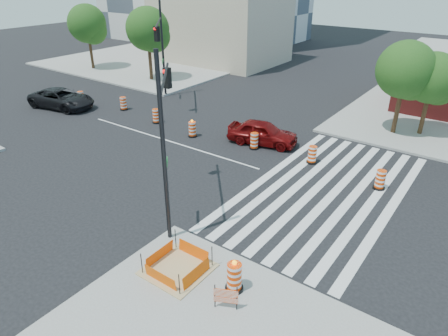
{
  "coord_description": "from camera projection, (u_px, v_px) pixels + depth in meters",
  "views": [
    {
      "loc": [
        17.08,
        -17.23,
        10.12
      ],
      "look_at": [
        6.94,
        -3.28,
        1.4
      ],
      "focal_mm": 32.0,
      "sensor_mm": 36.0,
      "label": 1
    }
  ],
  "objects": [
    {
      "name": "ground",
      "position": [
        167.0,
        141.0,
        25.96
      ],
      "size": [
        120.0,
        120.0,
        0.0
      ],
      "primitive_type": "plane",
      "color": "black",
      "rests_on": "ground"
    },
    {
      "name": "sidewalk_nw",
      "position": [
        161.0,
        59.0,
        48.36
      ],
      "size": [
        22.0,
        22.0,
        0.15
      ],
      "primitive_type": "cube",
      "color": "gray",
      "rests_on": "ground"
    },
    {
      "name": "crosswalk_east",
      "position": [
        326.0,
        190.0,
        20.21
      ],
      "size": [
        6.75,
        13.5,
        0.01
      ],
      "color": "silver",
      "rests_on": "ground"
    },
    {
      "name": "lane_centerline",
      "position": [
        167.0,
        140.0,
        25.96
      ],
      "size": [
        14.0,
        0.12,
        0.01
      ],
      "primitive_type": "cube",
      "color": "silver",
      "rests_on": "ground"
    },
    {
      "name": "excavation_pit",
      "position": [
        178.0,
        268.0,
        14.64
      ],
      "size": [
        2.2,
        2.2,
        0.9
      ],
      "color": "tan",
      "rests_on": "ground"
    },
    {
      "name": "beige_midrise",
      "position": [
        220.0,
        16.0,
        45.88
      ],
      "size": [
        14.0,
        10.0,
        10.0
      ],
      "primitive_type": "cube",
      "color": "tan",
      "rests_on": "ground"
    },
    {
      "name": "red_coupe",
      "position": [
        263.0,
        133.0,
        25.17
      ],
      "size": [
        4.71,
        2.74,
        1.51
      ],
      "primitive_type": "imported",
      "rotation": [
        0.0,
        0.0,
        1.8
      ],
      "color": "#600808",
      "rests_on": "ground"
    },
    {
      "name": "dark_suv",
      "position": [
        62.0,
        99.0,
        31.68
      ],
      "size": [
        5.78,
        3.48,
        1.5
      ],
      "primitive_type": "imported",
      "rotation": [
        0.0,
        0.0,
        1.76
      ],
      "color": "black",
      "rests_on": "ground"
    },
    {
      "name": "signal_pole_se",
      "position": [
        165.0,
        121.0,
        15.85
      ],
      "size": [
        3.81,
        4.44,
        7.57
      ],
      "rotation": [
        0.0,
        0.0,
        2.28
      ],
      "color": "black",
      "rests_on": "ground"
    },
    {
      "name": "signal_pole_nw",
      "position": [
        161.0,
        40.0,
        31.2
      ],
      "size": [
        4.13,
        4.74,
        8.13
      ],
      "rotation": [
        0.0,
        0.0,
        -0.86
      ],
      "color": "black",
      "rests_on": "ground"
    },
    {
      "name": "pit_drum",
      "position": [
        234.0,
        278.0,
        13.55
      ],
      "size": [
        0.64,
        0.64,
        1.25
      ],
      "color": "black",
      "rests_on": "ground"
    },
    {
      "name": "barricade",
      "position": [
        226.0,
        296.0,
        12.79
      ],
      "size": [
        0.73,
        0.39,
        0.94
      ],
      "rotation": [
        0.0,
        0.0,
        0.46
      ],
      "color": "#E73D04",
      "rests_on": "ground"
    },
    {
      "name": "tree_north_a",
      "position": [
        88.0,
        26.0,
        41.93
      ],
      "size": [
        3.98,
        3.98,
        6.77
      ],
      "color": "#382314",
      "rests_on": "ground"
    },
    {
      "name": "tree_north_b",
      "position": [
        148.0,
        32.0,
        37.54
      ],
      "size": [
        4.08,
        4.08,
        6.94
      ],
      "color": "#382314",
      "rests_on": "ground"
    },
    {
      "name": "tree_north_c",
      "position": [
        406.0,
        73.0,
        25.1
      ],
      "size": [
        3.62,
        3.62,
        6.15
      ],
      "color": "#382314",
      "rests_on": "ground"
    },
    {
      "name": "tree_north_d",
      "position": [
        433.0,
        81.0,
        25.1
      ],
      "size": [
        3.24,
        3.23,
        5.5
      ],
      "color": "#382314",
      "rests_on": "ground"
    },
    {
      "name": "median_drum_0",
      "position": [
        81.0,
        98.0,
        32.73
      ],
      "size": [
        0.6,
        0.6,
        1.02
      ],
      "color": "black",
      "rests_on": "ground"
    },
    {
      "name": "median_drum_1",
      "position": [
        123.0,
        104.0,
        31.32
      ],
      "size": [
        0.6,
        0.6,
        1.02
      ],
      "color": "black",
      "rests_on": "ground"
    },
    {
      "name": "median_drum_2",
      "position": [
        156.0,
        116.0,
        28.7
      ],
      "size": [
        0.6,
        0.6,
        1.02
      ],
      "color": "black",
      "rests_on": "ground"
    },
    {
      "name": "median_drum_3",
      "position": [
        192.0,
        130.0,
        26.36
      ],
      "size": [
        0.6,
        0.6,
        1.18
      ],
      "color": "black",
      "rests_on": "ground"
    },
    {
      "name": "median_drum_4",
      "position": [
        254.0,
        141.0,
        24.61
      ],
      "size": [
        0.6,
        0.6,
        1.02
      ],
      "color": "black",
      "rests_on": "ground"
    },
    {
      "name": "median_drum_5",
      "position": [
        312.0,
        155.0,
        22.8
      ],
      "size": [
        0.6,
        0.6,
        1.02
      ],
      "color": "black",
      "rests_on": "ground"
    },
    {
      "name": "median_drum_6",
      "position": [
        380.0,
        180.0,
        20.12
      ],
      "size": [
        0.6,
        0.6,
        1.02
      ],
      "color": "black",
      "rests_on": "ground"
    }
  ]
}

